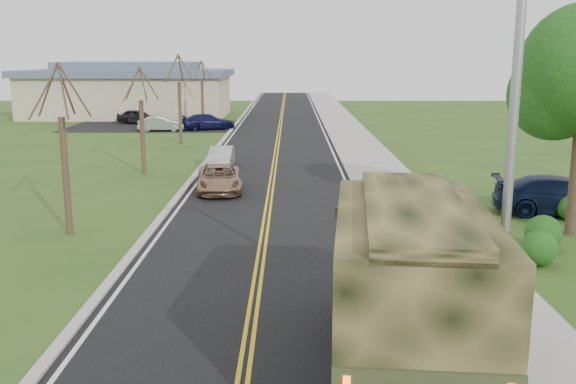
{
  "coord_description": "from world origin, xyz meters",
  "views": [
    {
      "loc": [
        0.93,
        -12.21,
        6.27
      ],
      "look_at": [
        0.86,
        8.81,
        1.8
      ],
      "focal_mm": 40.0,
      "sensor_mm": 36.0,
      "label": 1
    }
  ],
  "objects_px": {
    "sedan_silver": "(221,158)",
    "utility_box_near": "(463,304)",
    "suv_champagne": "(219,179)",
    "military_truck": "(407,275)",
    "pickup_navy": "(561,196)"
  },
  "relations": [
    {
      "from": "suv_champagne",
      "to": "sedan_silver",
      "type": "bearing_deg",
      "value": 88.85
    },
    {
      "from": "military_truck",
      "to": "sedan_silver",
      "type": "relative_size",
      "value": 2.1
    },
    {
      "from": "utility_box_near",
      "to": "sedan_silver",
      "type": "bearing_deg",
      "value": 117.54
    },
    {
      "from": "sedan_silver",
      "to": "utility_box_near",
      "type": "xyz_separation_m",
      "value": [
        8.03,
        -21.68,
        -0.11
      ]
    },
    {
      "from": "military_truck",
      "to": "utility_box_near",
      "type": "distance_m",
      "value": 3.64
    },
    {
      "from": "military_truck",
      "to": "utility_box_near",
      "type": "xyz_separation_m",
      "value": [
        1.85,
        2.66,
        -1.66
      ]
    },
    {
      "from": "suv_champagne",
      "to": "sedan_silver",
      "type": "distance_m",
      "value": 6.46
    },
    {
      "from": "suv_champagne",
      "to": "sedan_silver",
      "type": "xyz_separation_m",
      "value": [
        -0.59,
        6.43,
        -0.0
      ]
    },
    {
      "from": "sedan_silver",
      "to": "military_truck",
      "type": "bearing_deg",
      "value": -76.03
    },
    {
      "from": "military_truck",
      "to": "utility_box_near",
      "type": "bearing_deg",
      "value": 60.5
    },
    {
      "from": "suv_champagne",
      "to": "pickup_navy",
      "type": "bearing_deg",
      "value": -23.76
    },
    {
      "from": "sedan_silver",
      "to": "utility_box_near",
      "type": "relative_size",
      "value": 4.61
    },
    {
      "from": "suv_champagne",
      "to": "sedan_silver",
      "type": "relative_size",
      "value": 1.19
    },
    {
      "from": "military_truck",
      "to": "sedan_silver",
      "type": "bearing_deg",
      "value": 109.65
    },
    {
      "from": "suv_champagne",
      "to": "military_truck",
      "type": "bearing_deg",
      "value": -79.06
    }
  ]
}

